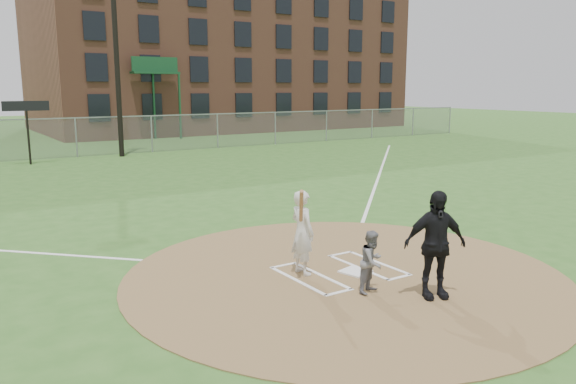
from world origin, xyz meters
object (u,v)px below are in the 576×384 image
home_plate (355,272)px  batter_at_plate (302,232)px  catcher (372,262)px  umpire (435,244)px

home_plate → batter_at_plate: 1.31m
catcher → batter_at_plate: bearing=86.5°
catcher → home_plate: bearing=44.7°
home_plate → batter_at_plate: (-0.90, 0.51, 0.80)m
umpire → batter_at_plate: 2.51m
home_plate → umpire: (0.28, -1.71, 0.91)m
home_plate → umpire: 1.95m
umpire → batter_at_plate: (-1.18, 2.22, -0.11)m
umpire → batter_at_plate: umpire is taller
umpire → home_plate: bearing=122.5°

